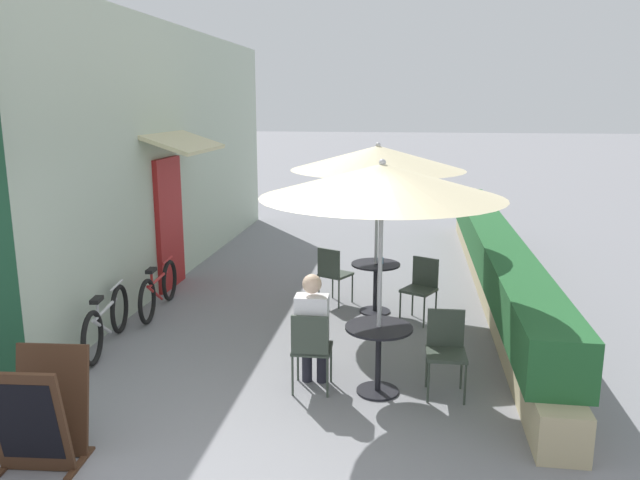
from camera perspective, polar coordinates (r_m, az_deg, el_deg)
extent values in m
plane|color=gray|center=(5.52, -8.50, -19.98)|extent=(120.00, 120.00, 0.00)
cube|color=#B2C1AD|center=(10.73, -13.60, 7.57)|extent=(0.24, 10.96, 4.20)
cube|color=maroon|center=(10.30, -13.59, 1.48)|extent=(0.08, 0.96, 2.10)
cube|color=beige|center=(10.03, -12.31, 8.75)|extent=(0.78, 1.80, 0.30)
cube|color=tan|center=(10.28, 15.43, -3.37)|extent=(0.44, 9.96, 0.45)
cube|color=#235B2D|center=(10.16, 15.59, -0.63)|extent=(0.60, 9.46, 0.56)
cylinder|color=black|center=(6.71, 5.28, -13.58)|extent=(0.44, 0.44, 0.02)
cylinder|color=black|center=(6.56, 5.34, -10.84)|extent=(0.06, 0.06, 0.70)
cylinder|color=black|center=(6.43, 5.40, -7.99)|extent=(0.69, 0.69, 0.02)
cylinder|color=#B7B7BC|center=(6.29, 5.49, -4.10)|extent=(0.04, 0.04, 2.33)
cone|color=beige|center=(6.07, 5.69, 5.43)|extent=(2.40, 2.40, 0.33)
sphere|color=#B7B7BC|center=(6.06, 5.73, 7.07)|extent=(0.07, 0.07, 0.07)
cube|color=#384238|center=(6.57, -0.72, -9.89)|extent=(0.41, 0.41, 0.04)
cube|color=#384238|center=(6.33, -0.95, -8.76)|extent=(0.38, 0.04, 0.42)
cylinder|color=#384238|center=(6.81, 1.02, -11.14)|extent=(0.02, 0.02, 0.45)
cylinder|color=#384238|center=(6.85, -2.04, -10.99)|extent=(0.02, 0.02, 0.45)
cylinder|color=#384238|center=(6.48, 0.69, -12.40)|extent=(0.02, 0.02, 0.45)
cylinder|color=#384238|center=(6.53, -2.53, -12.24)|extent=(0.02, 0.02, 0.45)
cylinder|color=#23232D|center=(6.81, 0.16, -11.02)|extent=(0.11, 0.11, 0.47)
cylinder|color=#23232D|center=(6.83, -1.19, -10.96)|extent=(0.11, 0.11, 0.47)
cube|color=#23232D|center=(6.63, -0.62, -8.96)|extent=(0.31, 0.37, 0.12)
cube|color=white|center=(6.44, -0.75, -7.24)|extent=(0.35, 0.23, 0.50)
sphere|color=beige|center=(6.34, -0.74, -4.03)|extent=(0.20, 0.20, 0.20)
cube|color=#384238|center=(6.55, 11.46, -10.24)|extent=(0.41, 0.41, 0.04)
cube|color=#384238|center=(6.65, 11.42, -7.95)|extent=(0.38, 0.04, 0.42)
cylinder|color=#384238|center=(6.46, 9.87, -12.67)|extent=(0.02, 0.02, 0.45)
cylinder|color=#384238|center=(6.50, 13.12, -12.69)|extent=(0.02, 0.02, 0.45)
cylinder|color=#384238|center=(6.79, 9.72, -11.39)|extent=(0.02, 0.02, 0.45)
cylinder|color=#384238|center=(6.82, 12.80, -11.41)|extent=(0.02, 0.02, 0.45)
cylinder|color=black|center=(9.07, 5.03, -6.49)|extent=(0.44, 0.44, 0.02)
cylinder|color=black|center=(8.96, 5.08, -4.38)|extent=(0.06, 0.06, 0.70)
cylinder|color=black|center=(8.87, 5.12, -2.23)|extent=(0.69, 0.69, 0.02)
cylinder|color=#B7B7BC|center=(8.76, 5.18, 0.65)|extent=(0.04, 0.04, 2.33)
cone|color=beige|center=(8.61, 5.31, 7.50)|extent=(2.40, 2.40, 0.33)
sphere|color=#B7B7BC|center=(8.60, 5.34, 8.65)|extent=(0.07, 0.07, 0.07)
cube|color=#384238|center=(8.62, 9.01, -4.56)|extent=(0.54, 0.54, 0.04)
cube|color=#384238|center=(8.72, 9.61, -2.94)|extent=(0.35, 0.20, 0.42)
cylinder|color=#384238|center=(8.62, 7.34, -6.08)|extent=(0.02, 0.02, 0.45)
cylinder|color=#384238|center=(8.46, 9.49, -6.51)|extent=(0.02, 0.02, 0.45)
cylinder|color=#384238|center=(8.92, 8.46, -5.47)|extent=(0.02, 0.02, 0.45)
cylinder|color=#384238|center=(8.77, 10.55, -5.86)|extent=(0.02, 0.02, 0.45)
cube|color=#384238|center=(9.29, 1.45, -3.15)|extent=(0.54, 0.54, 0.04)
cube|color=#384238|center=(9.09, 0.80, -2.13)|extent=(0.35, 0.20, 0.42)
cylinder|color=#384238|center=(9.40, 2.97, -4.41)|extent=(0.02, 0.02, 0.45)
cylinder|color=#384238|center=(9.59, 1.17, -4.04)|extent=(0.02, 0.02, 0.45)
cylinder|color=#384238|center=(9.11, 1.73, -4.94)|extent=(0.02, 0.02, 0.45)
cylinder|color=#384238|center=(9.31, -0.10, -4.55)|extent=(0.02, 0.02, 0.45)
cylinder|color=teal|center=(8.86, 5.59, -1.87)|extent=(0.07, 0.07, 0.09)
torus|color=black|center=(8.58, -17.86, -6.02)|extent=(0.16, 0.64, 0.64)
torus|color=black|center=(7.66, -20.09, -8.43)|extent=(0.16, 0.64, 0.64)
cylinder|color=silver|center=(8.06, -19.00, -5.98)|extent=(0.17, 0.80, 0.04)
cylinder|color=silver|center=(7.95, -19.31, -7.48)|extent=(0.13, 0.59, 0.39)
cylinder|color=silver|center=(7.77, -19.68, -5.96)|extent=(0.04, 0.04, 0.22)
cube|color=black|center=(7.74, -19.75, -5.17)|extent=(0.13, 0.23, 0.05)
cylinder|color=silver|center=(8.45, -18.09, -3.94)|extent=(0.10, 0.46, 0.03)
torus|color=black|center=(9.75, -13.60, -3.60)|extent=(0.11, 0.62, 0.62)
torus|color=black|center=(8.81, -15.52, -5.44)|extent=(0.11, 0.62, 0.62)
cylinder|color=#B21E1E|center=(9.23, -14.57, -3.46)|extent=(0.11, 0.81, 0.04)
cylinder|color=#B21E1E|center=(9.11, -14.86, -4.71)|extent=(0.09, 0.59, 0.39)
cylinder|color=#B21E1E|center=(8.95, -15.15, -3.38)|extent=(0.04, 0.04, 0.22)
cube|color=black|center=(8.92, -15.19, -2.70)|extent=(0.12, 0.23, 0.05)
cylinder|color=#B21E1E|center=(9.63, -13.77, -1.80)|extent=(0.07, 0.46, 0.03)
cube|color=#422819|center=(5.94, -23.29, -13.25)|extent=(0.65, 0.28, 0.94)
cube|color=black|center=(5.94, -23.22, -13.00)|extent=(0.53, 0.20, 0.71)
cube|color=#422819|center=(5.62, -25.17, -14.91)|extent=(0.65, 0.28, 0.94)
cube|color=black|center=(5.60, -25.29, -14.82)|extent=(0.53, 0.20, 0.71)
cube|color=#422819|center=(5.87, -21.10, -18.49)|extent=(0.10, 0.48, 0.02)
cube|color=#422819|center=(6.13, -26.35, -17.61)|extent=(0.10, 0.48, 0.02)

